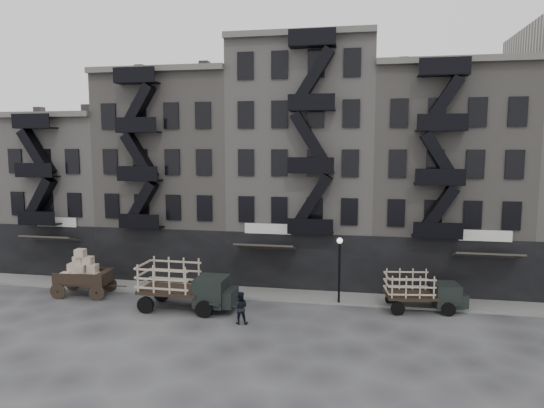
% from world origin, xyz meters
% --- Properties ---
extents(ground, '(140.00, 140.00, 0.00)m').
position_xyz_m(ground, '(0.00, 0.00, 0.00)').
color(ground, '#38383A').
rests_on(ground, ground).
extents(sidewalk, '(55.00, 2.50, 0.15)m').
position_xyz_m(sidewalk, '(0.00, 3.75, 0.07)').
color(sidewalk, slate).
rests_on(sidewalk, ground).
extents(building_west, '(10.00, 11.35, 13.20)m').
position_xyz_m(building_west, '(-20.00, 9.83, 6.00)').
color(building_west, gray).
rests_on(building_west, ground).
extents(building_midwest, '(10.00, 11.35, 16.20)m').
position_xyz_m(building_midwest, '(-10.00, 9.83, 7.50)').
color(building_midwest, slate).
rests_on(building_midwest, ground).
extents(building_center, '(10.00, 11.35, 18.20)m').
position_xyz_m(building_center, '(-0.00, 9.82, 8.50)').
color(building_center, gray).
rests_on(building_center, ground).
extents(building_mideast, '(10.00, 11.35, 16.20)m').
position_xyz_m(building_mideast, '(10.00, 9.83, 7.50)').
color(building_mideast, slate).
rests_on(building_mideast, ground).
extents(lamp_post, '(0.36, 0.36, 4.28)m').
position_xyz_m(lamp_post, '(3.00, 2.60, 2.78)').
color(lamp_post, black).
rests_on(lamp_post, ground).
extents(wagon, '(3.83, 2.27, 3.12)m').
position_xyz_m(wagon, '(-13.91, 1.41, 1.78)').
color(wagon, black).
rests_on(wagon, ground).
extents(stake_truck_west, '(5.94, 2.58, 2.95)m').
position_xyz_m(stake_truck_west, '(-6.19, -0.00, 1.68)').
color(stake_truck_west, black).
rests_on(stake_truck_west, ground).
extents(stake_truck_east, '(4.92, 2.48, 2.37)m').
position_xyz_m(stake_truck_east, '(8.03, 2.42, 1.35)').
color(stake_truck_east, black).
rests_on(stake_truck_east, ground).
extents(pedestrian_mid, '(0.98, 0.81, 1.84)m').
position_xyz_m(pedestrian_mid, '(-2.29, -1.68, 0.92)').
color(pedestrian_mid, black).
rests_on(pedestrian_mid, ground).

